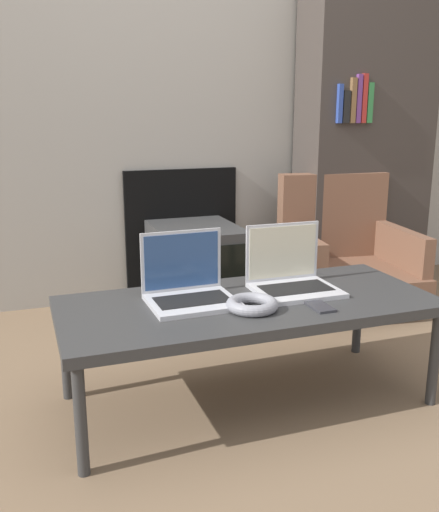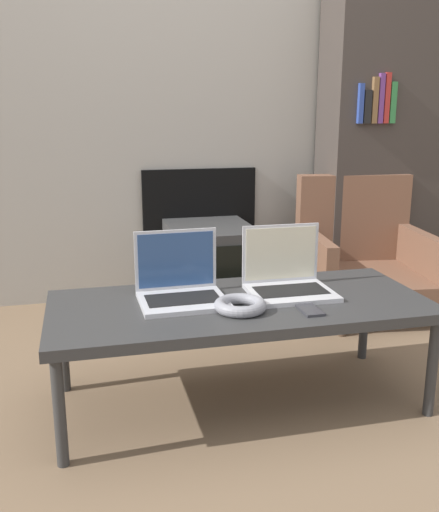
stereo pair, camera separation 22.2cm
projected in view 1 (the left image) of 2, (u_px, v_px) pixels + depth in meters
name	position (u px, v px, depth m)	size (l,w,h in m)	color
ground_plane	(285.00, 446.00, 1.78)	(14.00, 14.00, 0.00)	#7A6047
wall_back	(153.00, 56.00, 2.95)	(7.00, 0.08, 2.60)	#ADA89E
table	(249.00, 309.00, 1.98)	(1.30, 0.56, 0.38)	#333333
laptop_left	(189.00, 287.00, 1.96)	(0.30, 0.25, 0.23)	silver
laptop_right	(291.00, 276.00, 2.08)	(0.29, 0.25, 0.23)	silver
headphones	(252.00, 304.00, 1.87)	(0.17, 0.17, 0.04)	gray
phone	(318.00, 305.00, 1.91)	(0.06, 0.14, 0.01)	#333338
tv	(196.00, 268.00, 2.97)	(0.43, 0.52, 0.44)	#383838
armchair	(343.00, 247.00, 3.06)	(0.69, 0.70, 0.68)	brown
bookshelf	(364.00, 138.00, 3.25)	(0.75, 0.32, 1.73)	#3F3833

